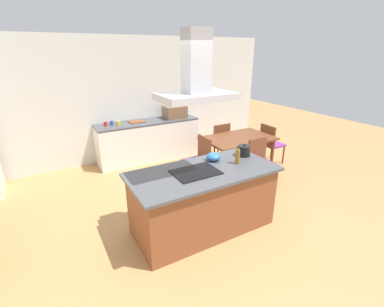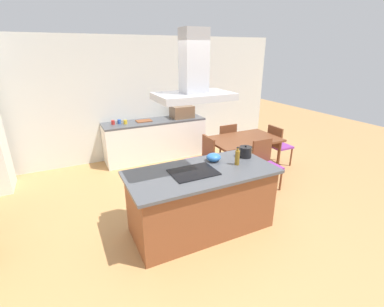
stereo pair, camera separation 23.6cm
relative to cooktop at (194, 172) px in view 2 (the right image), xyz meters
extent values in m
plane|color=tan|center=(0.12, 1.50, -0.91)|extent=(16.00, 16.00, 0.00)
cube|color=silver|center=(0.12, 3.25, 0.44)|extent=(7.20, 0.10, 2.70)
cube|color=brown|center=(0.12, 0.00, -0.48)|extent=(1.90, 0.85, 0.86)
cube|color=#4C4F54|center=(0.12, 0.00, -0.03)|extent=(2.00, 0.95, 0.04)
cube|color=black|center=(0.00, 0.00, 0.00)|extent=(0.60, 0.44, 0.01)
cylinder|color=black|center=(0.94, 0.15, 0.07)|extent=(0.19, 0.19, 0.16)
sphere|color=black|center=(0.94, 0.15, 0.17)|extent=(0.03, 0.03, 0.03)
cone|color=black|center=(1.05, 0.15, 0.08)|extent=(0.06, 0.03, 0.04)
cylinder|color=olive|center=(0.66, -0.03, 0.10)|extent=(0.07, 0.07, 0.21)
cylinder|color=olive|center=(0.66, -0.03, 0.22)|extent=(0.03, 0.03, 0.04)
cylinder|color=black|center=(0.66, -0.03, 0.25)|extent=(0.03, 0.03, 0.01)
ellipsoid|color=#2D6BB7|center=(0.43, 0.23, 0.05)|extent=(0.21, 0.21, 0.11)
cube|color=white|center=(0.44, 2.88, -0.48)|extent=(2.31, 0.62, 0.86)
cube|color=#4C4F54|center=(0.44, 2.88, -0.03)|extent=(2.31, 0.62, 0.04)
cube|color=brown|center=(1.13, 2.88, 0.13)|extent=(0.50, 0.38, 0.28)
cylinder|color=red|center=(-0.47, 2.95, 0.04)|extent=(0.08, 0.08, 0.09)
cylinder|color=#2D56B2|center=(-0.33, 2.96, 0.04)|extent=(0.08, 0.08, 0.09)
cylinder|color=gold|center=(-0.22, 2.87, 0.04)|extent=(0.08, 0.08, 0.09)
cube|color=brown|center=(0.21, 2.93, 0.00)|extent=(0.34, 0.24, 0.02)
cube|color=brown|center=(1.76, 1.28, -0.18)|extent=(1.40, 0.90, 0.04)
cylinder|color=brown|center=(1.14, 0.91, -0.55)|extent=(0.06, 0.06, 0.71)
cylinder|color=brown|center=(2.38, 0.91, -0.55)|extent=(0.06, 0.06, 0.71)
cylinder|color=brown|center=(1.14, 1.65, -0.55)|extent=(0.06, 0.06, 0.71)
cylinder|color=brown|center=(2.38, 1.65, -0.55)|extent=(0.06, 0.06, 0.71)
cube|color=purple|center=(2.76, 1.28, -0.48)|extent=(0.42, 0.42, 0.04)
cube|color=brown|center=(2.57, 1.28, -0.24)|extent=(0.04, 0.42, 0.44)
cylinder|color=brown|center=(2.94, 1.46, -0.70)|extent=(0.04, 0.04, 0.41)
cylinder|color=brown|center=(2.94, 1.10, -0.70)|extent=(0.04, 0.04, 0.41)
cylinder|color=brown|center=(2.58, 1.46, -0.70)|extent=(0.04, 0.04, 0.41)
cylinder|color=brown|center=(2.58, 1.10, -0.70)|extent=(0.04, 0.04, 0.41)
cube|color=purple|center=(0.76, 1.28, -0.48)|extent=(0.42, 0.42, 0.04)
cube|color=brown|center=(0.95, 1.28, -0.24)|extent=(0.04, 0.42, 0.44)
cylinder|color=brown|center=(0.58, 1.10, -0.70)|extent=(0.04, 0.04, 0.41)
cylinder|color=brown|center=(0.58, 1.46, -0.70)|extent=(0.04, 0.04, 0.41)
cylinder|color=brown|center=(0.94, 1.10, -0.70)|extent=(0.04, 0.04, 0.41)
cylinder|color=brown|center=(0.94, 1.46, -0.70)|extent=(0.04, 0.04, 0.41)
cube|color=purple|center=(1.76, 2.03, -0.48)|extent=(0.42, 0.42, 0.04)
cube|color=brown|center=(1.76, 1.84, -0.24)|extent=(0.42, 0.04, 0.44)
cylinder|color=brown|center=(1.58, 2.21, -0.70)|extent=(0.04, 0.04, 0.41)
cylinder|color=brown|center=(1.94, 2.21, -0.70)|extent=(0.04, 0.04, 0.41)
cylinder|color=brown|center=(1.58, 1.85, -0.70)|extent=(0.04, 0.04, 0.41)
cylinder|color=brown|center=(1.94, 1.85, -0.70)|extent=(0.04, 0.04, 0.41)
cube|color=purple|center=(1.76, 0.53, -0.48)|extent=(0.42, 0.42, 0.04)
cube|color=brown|center=(1.76, 0.72, -0.24)|extent=(0.42, 0.04, 0.44)
cylinder|color=brown|center=(1.94, 0.35, -0.70)|extent=(0.04, 0.04, 0.41)
cylinder|color=brown|center=(1.58, 0.35, -0.70)|extent=(0.04, 0.04, 0.41)
cylinder|color=brown|center=(1.94, 0.71, -0.70)|extent=(0.04, 0.04, 0.41)
cylinder|color=brown|center=(1.58, 0.71, -0.70)|extent=(0.04, 0.04, 0.41)
cube|color=#ADADB2|center=(0.00, 0.00, 0.98)|extent=(0.90, 0.55, 0.08)
cube|color=#ADADB2|center=(0.00, 0.00, 1.37)|extent=(0.28, 0.24, 0.70)
camera|label=1|loc=(-1.64, -2.76, 1.50)|focal=25.28mm
camera|label=2|loc=(-1.43, -2.87, 1.50)|focal=25.28mm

